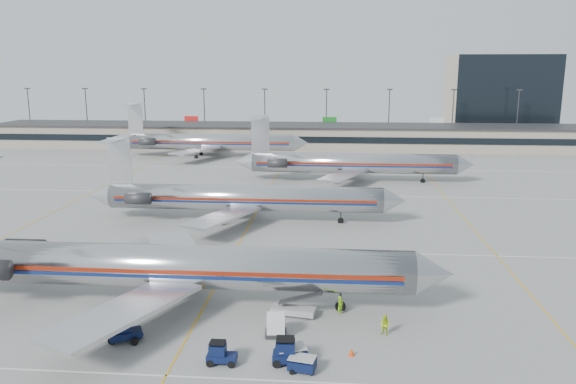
# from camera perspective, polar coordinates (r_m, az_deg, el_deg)

# --- Properties ---
(ground) EXTENTS (260.00, 260.00, 0.00)m
(ground) POSITION_cam_1_polar(r_m,az_deg,el_deg) (57.41, -7.06, -8.90)
(ground) COLOR gray
(ground) RESTS_ON ground
(apron_markings) EXTENTS (160.00, 0.15, 0.02)m
(apron_markings) POSITION_cam_1_polar(r_m,az_deg,el_deg) (66.65, -5.33, -5.81)
(apron_markings) COLOR silver
(apron_markings) RESTS_ON ground
(terminal) EXTENTS (162.00, 17.00, 6.25)m
(terminal) POSITION_cam_1_polar(r_m,az_deg,el_deg) (151.76, 0.39, 5.71)
(terminal) COLOR gray
(terminal) RESTS_ON ground
(light_mast_row) EXTENTS (163.60, 0.40, 15.28)m
(light_mast_row) POSITION_cam_1_polar(r_m,az_deg,el_deg) (165.17, 0.76, 8.14)
(light_mast_row) COLOR #38383D
(light_mast_row) RESTS_ON ground
(distant_building) EXTENTS (30.00, 20.00, 25.00)m
(distant_building) POSITION_cam_1_polar(r_m,az_deg,el_deg) (187.51, 20.64, 9.07)
(distant_building) COLOR tan
(distant_building) RESTS_ON ground
(jet_foreground) EXTENTS (48.73, 28.70, 12.76)m
(jet_foreground) POSITION_cam_1_polar(r_m,az_deg,el_deg) (51.39, -12.39, -7.29)
(jet_foreground) COLOR #BBBBBF
(jet_foreground) RESTS_ON ground
(jet_second_row) EXTENTS (44.34, 26.11, 11.61)m
(jet_second_row) POSITION_cam_1_polar(r_m,az_deg,el_deg) (77.97, -5.07, -0.56)
(jet_second_row) COLOR #BBBBBF
(jet_second_row) RESTS_ON ground
(jet_third_row) EXTENTS (44.80, 27.55, 12.25)m
(jet_third_row) POSITION_cam_1_polar(r_m,az_deg,el_deg) (105.92, 6.11, 2.96)
(jet_third_row) COLOR #BBBBBF
(jet_third_row) RESTS_ON ground
(jet_back_row) EXTENTS (47.02, 28.92, 12.86)m
(jet_back_row) POSITION_cam_1_polar(r_m,az_deg,el_deg) (136.58, -8.23, 5.08)
(jet_back_row) COLOR #BBBBBF
(jet_back_row) RESTS_ON ground
(tug_left) EXTENTS (2.73, 2.19, 1.98)m
(tug_left) POSITION_cam_1_polar(r_m,az_deg,el_deg) (46.58, -16.37, -13.36)
(tug_left) COLOR #091234
(tug_left) RESTS_ON ground
(tug_center) EXTENTS (2.14, 1.14, 1.73)m
(tug_center) POSITION_cam_1_polar(r_m,az_deg,el_deg) (42.09, -6.92, -16.02)
(tug_center) COLOR #091234
(tug_center) RESTS_ON ground
(tug_right) EXTENTS (2.52, 1.33, 2.02)m
(tug_right) POSITION_cam_1_polar(r_m,az_deg,el_deg) (41.71, -0.01, -15.99)
(tug_right) COLOR #091234
(tug_right) RESTS_ON ground
(cart_inner) EXTENTS (2.45, 2.06, 1.19)m
(cart_inner) POSITION_cam_1_polar(r_m,az_deg,el_deg) (42.15, 0.34, -16.12)
(cart_inner) COLOR #091234
(cart_inner) RESTS_ON ground
(cart_outer) EXTENTS (2.07, 1.62, 1.05)m
(cart_outer) POSITION_cam_1_polar(r_m,az_deg,el_deg) (41.09, 1.44, -17.04)
(cart_outer) COLOR #091234
(cart_outer) RESTS_ON ground
(uld_container) EXTENTS (1.82, 1.56, 1.79)m
(uld_container) POSITION_cam_1_polar(r_m,az_deg,el_deg) (45.65, -1.24, -13.39)
(uld_container) COLOR #2D2D30
(uld_container) RESTS_ON ground
(belt_loader) EXTENTS (4.53, 1.96, 2.33)m
(belt_loader) POSITION_cam_1_polar(r_m,az_deg,el_deg) (49.17, 0.65, -11.78)
(belt_loader) COLOR #999999
(belt_loader) RESTS_ON ground
(ramp_worker_near) EXTENTS (0.69, 0.74, 1.69)m
(ramp_worker_near) POSITION_cam_1_polar(r_m,az_deg,el_deg) (49.47, 5.33, -11.40)
(ramp_worker_near) COLOR #77C312
(ramp_worker_near) RESTS_ON ground
(ramp_worker_far) EXTENTS (1.06, 1.01, 1.73)m
(ramp_worker_far) POSITION_cam_1_polar(r_m,az_deg,el_deg) (46.38, 9.84, -13.19)
(ramp_worker_far) COLOR #ADCC13
(ramp_worker_far) RESTS_ON ground
(cone_right) EXTENTS (0.54, 0.54, 0.59)m
(cone_right) POSITION_cam_1_polar(r_m,az_deg,el_deg) (43.36, 6.47, -15.85)
(cone_right) COLOR #E73907
(cone_right) RESTS_ON ground
(cone_left) EXTENTS (0.64, 0.64, 0.66)m
(cone_left) POSITION_cam_1_polar(r_m,az_deg,el_deg) (49.11, -18.94, -12.90)
(cone_left) COLOR #E73907
(cone_left) RESTS_ON ground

